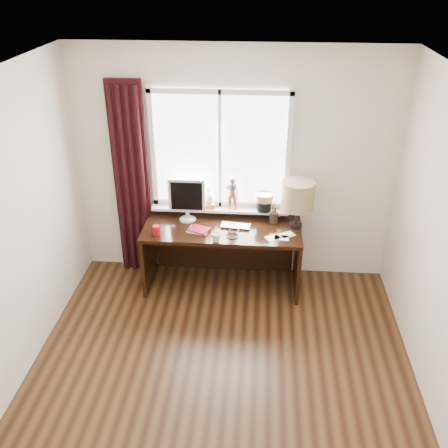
# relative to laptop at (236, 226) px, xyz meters

# --- Properties ---
(floor) EXTENTS (3.50, 4.00, 0.00)m
(floor) POSITION_rel_laptop_xyz_m (-0.05, -1.65, -0.76)
(floor) COLOR #4A2F16
(floor) RESTS_ON ground
(ceiling) EXTENTS (3.50, 4.00, 0.00)m
(ceiling) POSITION_rel_laptop_xyz_m (-0.05, -1.65, 1.84)
(ceiling) COLOR white
(ceiling) RESTS_ON wall_back
(wall_back) EXTENTS (3.50, 0.00, 2.60)m
(wall_back) POSITION_rel_laptop_xyz_m (-0.05, 0.35, 0.54)
(wall_back) COLOR beige
(wall_back) RESTS_ON ground
(laptop) EXTENTS (0.34, 0.24, 0.02)m
(laptop) POSITION_rel_laptop_xyz_m (0.00, 0.00, 0.00)
(laptop) COLOR silver
(laptop) RESTS_ON desk
(mug) EXTENTS (0.14, 0.13, 0.10)m
(mug) POSITION_rel_laptop_xyz_m (-0.19, -0.32, 0.04)
(mug) COLOR white
(mug) RESTS_ON desk
(red_cup) EXTENTS (0.08, 0.08, 0.10)m
(red_cup) POSITION_rel_laptop_xyz_m (-0.82, -0.23, 0.04)
(red_cup) COLOR #A20A13
(red_cup) RESTS_ON desk
(window) EXTENTS (1.52, 0.22, 1.40)m
(window) POSITION_rel_laptop_xyz_m (-0.19, 0.29, 0.54)
(window) COLOR white
(window) RESTS_ON ground
(curtain) EXTENTS (0.38, 0.09, 2.25)m
(curtain) POSITION_rel_laptop_xyz_m (-1.18, 0.25, 0.35)
(curtain) COLOR black
(curtain) RESTS_ON floor
(desk) EXTENTS (1.70, 0.70, 0.75)m
(desk) POSITION_rel_laptop_xyz_m (-0.15, 0.07, -0.26)
(desk) COLOR black
(desk) RESTS_ON floor
(monitor) EXTENTS (0.40, 0.18, 0.49)m
(monitor) POSITION_rel_laptop_xyz_m (-0.54, 0.12, 0.27)
(monitor) COLOR beige
(monitor) RESTS_ON desk
(notebook_stack) EXTENTS (0.26, 0.22, 0.03)m
(notebook_stack) POSITION_rel_laptop_xyz_m (-0.39, -0.12, 0.00)
(notebook_stack) COLOR beige
(notebook_stack) RESTS_ON desk
(brush_holder) EXTENTS (0.09, 0.09, 0.25)m
(brush_holder) POSITION_rel_laptop_xyz_m (0.40, 0.14, 0.05)
(brush_holder) COLOR black
(brush_holder) RESTS_ON desk
(icon_frame) EXTENTS (0.10, 0.03, 0.13)m
(icon_frame) POSITION_rel_laptop_xyz_m (0.43, 0.27, 0.05)
(icon_frame) COLOR gold
(icon_frame) RESTS_ON desk
(table_lamp) EXTENTS (0.35, 0.35, 0.52)m
(table_lamp) POSITION_rel_laptop_xyz_m (0.64, 0.07, 0.35)
(table_lamp) COLOR black
(table_lamp) RESTS_ON desk
(loose_papers) EXTENTS (0.33, 0.25, 0.00)m
(loose_papers) POSITION_rel_laptop_xyz_m (0.48, -0.17, -0.01)
(loose_papers) COLOR white
(loose_papers) RESTS_ON desk
(desk_cables) EXTENTS (0.21, 0.36, 0.01)m
(desk_cables) POSITION_rel_laptop_xyz_m (-0.01, -0.09, -0.01)
(desk_cables) COLOR black
(desk_cables) RESTS_ON desk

